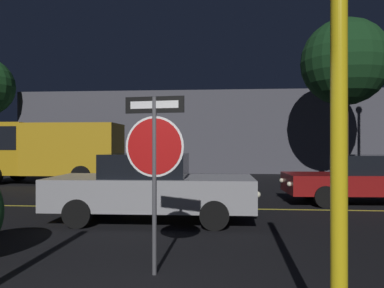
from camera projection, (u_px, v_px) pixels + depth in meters
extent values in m
cube|color=gold|center=(185.00, 208.00, 10.14)|extent=(36.86, 0.12, 0.01)
cylinder|color=#4C4C51|center=(154.00, 186.00, 4.96)|extent=(0.06, 0.06, 2.36)
cylinder|color=white|center=(154.00, 147.00, 4.97)|extent=(0.80, 0.13, 0.81)
cylinder|color=#B71414|center=(154.00, 147.00, 4.97)|extent=(0.75, 0.13, 0.75)
cube|color=black|center=(154.00, 105.00, 4.97)|extent=(0.81, 0.14, 0.22)
cube|color=white|center=(154.00, 105.00, 4.97)|extent=(0.67, 0.13, 0.10)
cylinder|color=yellow|center=(339.00, 140.00, 2.97)|extent=(0.13, 0.13, 3.53)
cube|color=#9E9EA3|center=(152.00, 192.00, 8.53)|extent=(4.59, 1.95, 0.69)
cube|color=black|center=(147.00, 165.00, 8.54)|extent=(1.85, 1.64, 0.52)
cylinder|color=black|center=(215.00, 202.00, 9.33)|extent=(0.60, 0.21, 0.60)
cylinder|color=black|center=(214.00, 215.00, 7.54)|extent=(0.60, 0.21, 0.60)
cylinder|color=black|center=(104.00, 201.00, 9.52)|extent=(0.60, 0.21, 0.60)
cylinder|color=black|center=(77.00, 214.00, 7.72)|extent=(0.60, 0.21, 0.60)
sphere|color=#F4EFCC|center=(252.00, 188.00, 8.96)|extent=(0.14, 0.14, 0.14)
sphere|color=#F4EFCC|center=(257.00, 195.00, 7.80)|extent=(0.14, 0.14, 0.14)
cube|color=maroon|center=(365.00, 183.00, 10.98)|extent=(4.65, 1.94, 0.56)
cube|color=black|center=(370.00, 164.00, 10.97)|extent=(1.90, 1.57, 0.55)
cylinder|color=black|center=(325.00, 197.00, 10.20)|extent=(0.61, 0.23, 0.60)
cylinder|color=black|center=(308.00, 189.00, 11.86)|extent=(0.61, 0.23, 0.60)
sphere|color=#F4EFCC|center=(289.00, 184.00, 10.52)|extent=(0.14, 0.14, 0.14)
sphere|color=#F4EFCC|center=(282.00, 180.00, 11.60)|extent=(0.14, 0.14, 0.14)
cube|color=gold|center=(5.00, 149.00, 16.91)|extent=(2.48, 2.09, 2.29)
cube|color=black|center=(5.00, 138.00, 16.91)|extent=(2.23, 2.13, 1.01)
cube|color=gold|center=(74.00, 149.00, 16.69)|extent=(4.03, 2.24, 2.25)
cylinder|color=black|center=(19.00, 172.00, 17.95)|extent=(0.84, 0.29, 0.84)
cylinder|color=black|center=(81.00, 176.00, 15.59)|extent=(0.84, 0.29, 0.84)
cylinder|color=black|center=(97.00, 172.00, 17.69)|extent=(0.84, 0.29, 0.84)
cylinder|color=#422D1E|center=(345.00, 138.00, 17.18)|extent=(0.32, 0.32, 4.09)
sphere|color=#143819|center=(345.00, 62.00, 17.18)|extent=(3.98, 3.98, 3.98)
cube|color=#4C4C56|center=(213.00, 133.00, 24.16)|extent=(24.03, 4.14, 4.97)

